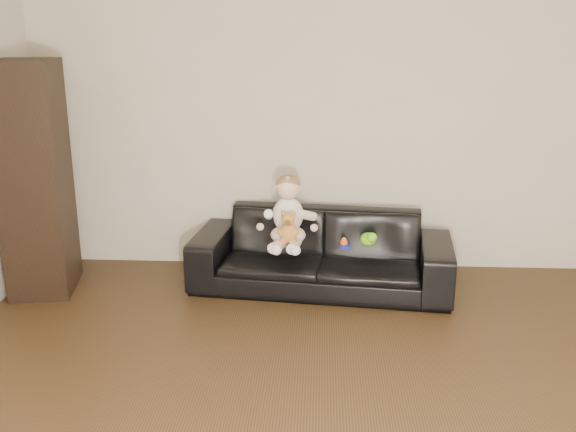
# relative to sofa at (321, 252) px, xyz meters

# --- Properties ---
(wall_back) EXTENTS (5.00, 0.00, 5.00)m
(wall_back) POSITION_rel_sofa_xyz_m (0.12, 0.50, 1.01)
(wall_back) COLOR beige
(wall_back) RESTS_ON ground
(sofa) EXTENTS (2.05, 0.98, 0.58)m
(sofa) POSITION_rel_sofa_xyz_m (0.00, 0.00, 0.00)
(sofa) COLOR black
(sofa) RESTS_ON floor
(cabinet) EXTENTS (0.54, 0.67, 1.74)m
(cabinet) POSITION_rel_sofa_xyz_m (-2.14, -0.14, 0.58)
(cabinet) COLOR black
(cabinet) RESTS_ON floor
(shelf_item) EXTENTS (0.22, 0.28, 0.28)m
(shelf_item) POSITION_rel_sofa_xyz_m (-2.12, -0.14, 0.97)
(shelf_item) COLOR silver
(shelf_item) RESTS_ON cabinet
(baby) EXTENTS (0.40, 0.48, 0.53)m
(baby) POSITION_rel_sofa_xyz_m (-0.25, -0.11, 0.33)
(baby) COLOR #FBD6D4
(baby) RESTS_ON sofa
(teddy_bear) EXTENTS (0.14, 0.14, 0.24)m
(teddy_bear) POSITION_rel_sofa_xyz_m (-0.24, -0.27, 0.27)
(teddy_bear) COLOR #BA7935
(teddy_bear) RESTS_ON sofa
(toy_green) EXTENTS (0.15, 0.17, 0.10)m
(toy_green) POSITION_rel_sofa_xyz_m (0.35, -0.11, 0.14)
(toy_green) COLOR #67D619
(toy_green) RESTS_ON sofa
(toy_rattle) EXTENTS (0.07, 0.07, 0.06)m
(toy_rattle) POSITION_rel_sofa_xyz_m (0.17, -0.13, 0.12)
(toy_rattle) COLOR #E0521A
(toy_rattle) RESTS_ON sofa
(toy_blue_disc) EXTENTS (0.11, 0.11, 0.01)m
(toy_blue_disc) POSITION_rel_sofa_xyz_m (0.18, -0.15, 0.10)
(toy_blue_disc) COLOR #1925C9
(toy_blue_disc) RESTS_ON sofa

